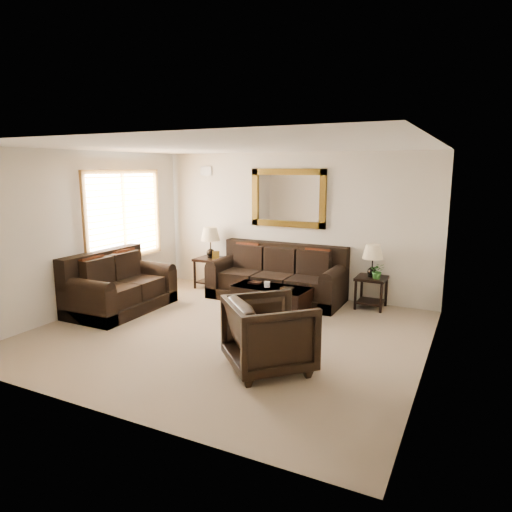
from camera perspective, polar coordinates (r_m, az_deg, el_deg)
The scene contains 11 objects.
room at distance 6.52m, azimuth -3.70°, elevation 1.58°, with size 5.51×5.01×2.71m.
window at distance 8.81m, azimuth -16.13°, elevation 4.92°, with size 0.07×1.96×1.66m.
mirror at distance 8.70m, azimuth 4.01°, elevation 7.23°, with size 1.50×0.06×1.10m.
air_vent at distance 9.54m, azimuth -6.25°, elevation 10.52°, with size 0.25×0.02×0.18m, color #999999.
sofa at distance 8.52m, azimuth 2.72°, elevation -2.96°, with size 2.46×1.06×1.01m.
loveseat at distance 8.20m, azimuth -16.87°, elevation -3.94°, with size 1.06×1.78×1.00m.
end_table_left at distance 9.28m, azimuth -5.69°, elevation 0.94°, with size 0.56×0.56×1.24m.
end_table_right at distance 8.11m, azimuth 14.32°, elevation -1.34°, with size 0.51×0.51×1.12m.
coffee_table at distance 7.77m, azimuth 2.03°, elevation -4.99°, with size 1.34×0.77×0.55m.
armchair at distance 5.55m, azimuth 1.68°, elevation -9.33°, with size 0.94×0.88×0.97m, color black.
potted_plant at distance 8.01m, azimuth 14.94°, elevation -2.02°, with size 0.25×0.27×0.21m, color #2B5F20.
Camera 1 is at (3.23, -5.56, 2.40)m, focal length 32.00 mm.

